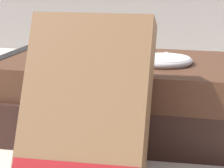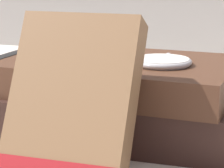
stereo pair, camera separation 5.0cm
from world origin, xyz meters
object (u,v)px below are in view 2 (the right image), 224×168
(pocket_watch, at_px, (162,62))
(reading_glasses, at_px, (100,88))
(book_flat_top, at_px, (109,74))
(book_leaning_front, at_px, (73,103))
(book_flat_bottom, at_px, (111,109))

(pocket_watch, bearing_deg, reading_glasses, 125.54)
(pocket_watch, relative_size, reading_glasses, 0.57)
(book_flat_top, xyz_separation_m, reading_glasses, (-0.06, 0.15, -0.05))
(book_flat_top, bearing_deg, pocket_watch, -9.34)
(pocket_watch, bearing_deg, book_leaning_front, -114.92)
(book_flat_bottom, distance_m, book_leaning_front, 0.12)
(book_flat_top, relative_size, pocket_watch, 4.11)
(pocket_watch, bearing_deg, book_flat_bottom, 164.02)
(book_flat_bottom, height_order, book_flat_top, book_flat_top)
(book_flat_bottom, height_order, reading_glasses, book_flat_bottom)
(book_flat_top, distance_m, book_leaning_front, 0.11)
(book_flat_bottom, bearing_deg, book_flat_top, -113.76)
(book_flat_bottom, xyz_separation_m, book_leaning_front, (0.01, -0.11, 0.04))
(reading_glasses, bearing_deg, pocket_watch, -59.14)
(book_flat_bottom, relative_size, reading_glasses, 2.56)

